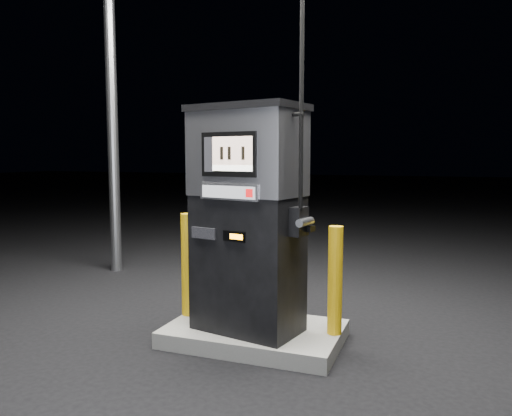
% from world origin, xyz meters
% --- Properties ---
extents(ground, '(80.00, 80.00, 0.00)m').
position_xyz_m(ground, '(0.00, 0.00, 0.00)').
color(ground, black).
rests_on(ground, ground).
extents(pump_island, '(1.60, 1.00, 0.15)m').
position_xyz_m(pump_island, '(0.00, 0.00, 0.07)').
color(pump_island, slate).
rests_on(pump_island, ground).
extents(fuel_dispenser, '(1.17, 0.80, 4.22)m').
position_xyz_m(fuel_dispenser, '(-0.02, -0.10, 1.19)').
color(fuel_dispenser, black).
rests_on(fuel_dispenser, pump_island).
extents(bollard_left, '(0.15, 0.15, 1.02)m').
position_xyz_m(bollard_left, '(-0.74, 0.09, 0.66)').
color(bollard_left, '#EAB00D').
rests_on(bollard_left, pump_island).
extents(bollard_right, '(0.16, 0.16, 0.97)m').
position_xyz_m(bollard_right, '(0.74, 0.07, 0.64)').
color(bollard_right, '#EAB00D').
rests_on(bollard_right, pump_island).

